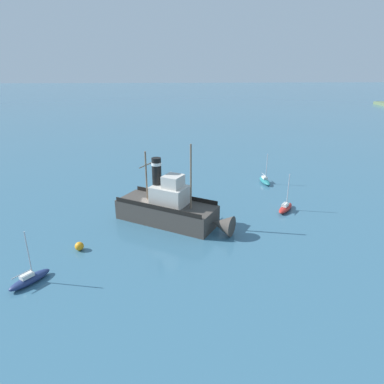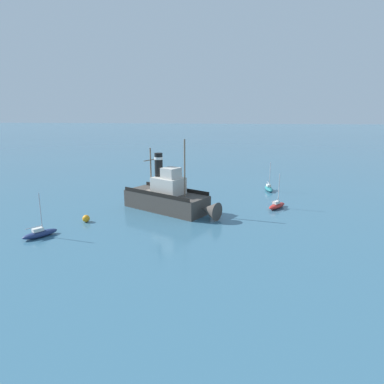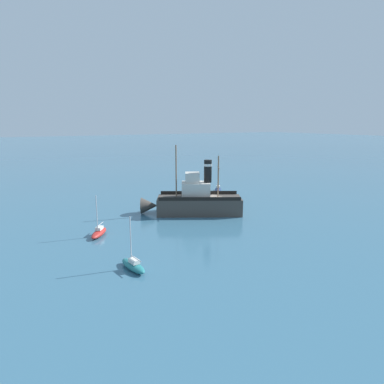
{
  "view_description": "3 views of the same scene",
  "coord_description": "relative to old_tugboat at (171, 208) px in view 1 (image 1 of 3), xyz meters",
  "views": [
    {
      "loc": [
        38.29,
        2.99,
        18.09
      ],
      "look_at": [
        -1.3,
        4.93,
        3.02
      ],
      "focal_mm": 32.0,
      "sensor_mm": 36.0,
      "label": 1
    },
    {
      "loc": [
        45.49,
        10.52,
        13.52
      ],
      "look_at": [
        -0.02,
        5.32,
        2.47
      ],
      "focal_mm": 32.0,
      "sensor_mm": 36.0,
      "label": 2
    },
    {
      "loc": [
        -40.09,
        27.36,
        13.07
      ],
      "look_at": [
        2.1,
        2.12,
        2.96
      ],
      "focal_mm": 32.0,
      "sensor_mm": 36.0,
      "label": 3
    }
  ],
  "objects": [
    {
      "name": "mooring_buoy",
      "position": [
        6.07,
        -9.35,
        -1.38
      ],
      "size": [
        0.9,
        0.9,
        0.9
      ],
      "primitive_type": "sphere",
      "color": "orange",
      "rests_on": "ground"
    },
    {
      "name": "old_tugboat",
      "position": [
        0.0,
        0.0,
        0.0
      ],
      "size": [
        10.14,
        14.15,
        9.9
      ],
      "color": "#423D38",
      "rests_on": "ground"
    },
    {
      "name": "sailboat_teal",
      "position": [
        -13.6,
        14.82,
        -1.4
      ],
      "size": [
        3.9,
        1.52,
        4.9
      ],
      "color": "#23757A",
      "rests_on": "ground"
    },
    {
      "name": "ground_plane",
      "position": [
        -0.93,
        -2.31,
        -1.83
      ],
      "size": [
        600.0,
        600.0,
        0.0
      ],
      "primitive_type": "plane",
      "color": "#38667F"
    },
    {
      "name": "sailboat_navy",
      "position": [
        11.56,
        -12.23,
        -1.4
      ],
      "size": [
        3.69,
        3.17,
        4.9
      ],
      "color": "navy",
      "rests_on": "ground"
    },
    {
      "name": "sailboat_red",
      "position": [
        -2.76,
        14.82,
        -1.4
      ],
      "size": [
        3.7,
        3.15,
        4.9
      ],
      "color": "#B22823",
      "rests_on": "ground"
    }
  ]
}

